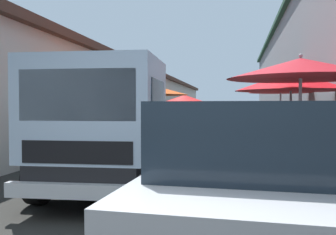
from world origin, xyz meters
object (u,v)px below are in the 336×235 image
Objects in this scene: fruit_stall_far_left at (291,92)px; fruit_stall_near_left at (280,98)px; fruit_stall_far_right at (145,100)px; vendor_by_crates at (215,127)px; delivery_truck at (111,130)px; fruit_stall_near_right at (303,86)px; hatchback_car at (256,177)px; fruit_stall_mid_lane at (184,103)px; plastic_stool at (241,158)px.

fruit_stall_near_left is at bearing -2.80° from fruit_stall_far_left.
vendor_by_crates is (0.75, -1.76, -0.71)m from fruit_stall_far_right.
fruit_stall_near_right is at bearing -69.65° from delivery_truck.
fruit_stall_far_left is at bearing -10.95° from hatchback_car.
hatchback_car is (-16.84, -3.11, -0.89)m from fruit_stall_mid_lane.
delivery_truck is 11.51× the size of plastic_stool.
vendor_by_crates is (0.85, 1.86, -0.91)m from fruit_stall_far_left.
vendor_by_crates is at bearing -17.25° from delivery_truck.
delivery_truck reaches higher than hatchback_car.
fruit_stall_far_right is 3.11m from plastic_stool.
delivery_truck is at bearing -176.38° from fruit_stall_mid_lane.
delivery_truck is at bearing 155.02° from fruit_stall_near_left.
fruit_stall_near_right is 3.39m from delivery_truck.
hatchback_car is (-5.66, -2.55, -0.84)m from fruit_stall_far_right.
plastic_stool is at bearing 139.20° from fruit_stall_far_left.
fruit_stall_near_left is (-7.53, -4.37, 0.06)m from fruit_stall_mid_lane.
fruit_stall_mid_lane is at bearing 3.62° from delivery_truck.
vendor_by_crates reaches higher than plastic_stool.
fruit_stall_far_left is 2.24m from vendor_by_crates.
delivery_truck is at bearing 162.75° from vendor_by_crates.
fruit_stall_mid_lane is 8.71m from fruit_stall_near_left.
vendor_by_crates is 3.48× the size of plastic_stool.
fruit_stall_near_left is at bearing -46.18° from fruit_stall_far_right.
plastic_stool is (-2.20, -0.69, -0.53)m from vendor_by_crates.
vendor_by_crates is (3.30, 1.72, -0.91)m from fruit_stall_near_right.
fruit_stall_far_right is at bearing 88.43° from fruit_stall_far_left.
vendor_by_crates is (4.45, -1.38, -0.18)m from delivery_truck.
plastic_stool is at bearing -166.56° from fruit_stall_mid_lane.
delivery_truck is at bearing 137.34° from plastic_stool.
vendor_by_crates is at bearing 65.57° from fruit_stall_far_left.
delivery_truck is (-1.15, 3.11, -0.73)m from fruit_stall_near_right.
plastic_stool is (1.10, 1.03, -1.44)m from fruit_stall_near_right.
fruit_stall_near_right is 3.40m from hatchback_car.
fruit_stall_far_left is at bearing -40.80° from plastic_stool.
fruit_stall_near_left reaches higher than fruit_stall_near_right.
hatchback_car is at bearing 169.05° from fruit_stall_far_left.
hatchback_car is (-3.11, 0.94, -1.03)m from fruit_stall_near_right.
fruit_stall_far_right is at bearing 53.73° from fruit_stall_near_right.
fruit_stall_near_right is at bearing -126.27° from fruit_stall_far_right.
hatchback_car is 9.16× the size of plastic_stool.
fruit_stall_far_left is 1.77× the size of vendor_by_crates.
plastic_stool is at bearing 1.26° from hatchback_car.
fruit_stall_near_left reaches higher than fruit_stall_far_right.
delivery_truck is 3.31× the size of vendor_by_crates.
fruit_stall_far_right is at bearing 5.80° from delivery_truck.
plastic_stool is at bearing 165.17° from fruit_stall_near_left.
fruit_stall_far_left is at bearing -41.97° from delivery_truck.
fruit_stall_mid_lane is 13.06m from plastic_stool.
fruit_stall_mid_lane is 6.48× the size of plastic_stool.
fruit_stall_far_left reaches higher than plastic_stool.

